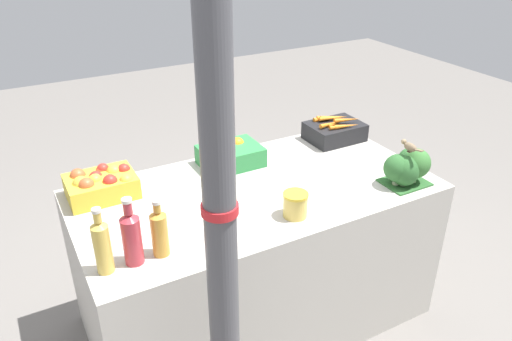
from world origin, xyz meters
name	(u,v)px	position (x,y,z in m)	size (l,w,h in m)	color
ground_plane	(256,314)	(0.00, 0.00, 0.00)	(10.00, 10.00, 0.00)	slate
market_table	(256,256)	(0.00, 0.00, 0.41)	(1.75, 0.91, 0.82)	#B7B2A8
support_pole	(221,240)	(-0.51, -0.72, 1.14)	(0.11, 0.11, 2.27)	#4C4C51
apple_crate	(101,184)	(-0.68, 0.29, 0.88)	(0.32, 0.24, 0.14)	gold
orange_crate	(229,155)	(0.00, 0.29, 0.88)	(0.32, 0.24, 0.14)	#2D8442
carrot_crate	(335,130)	(0.69, 0.29, 0.88)	(0.32, 0.24, 0.14)	black
broccoli_pile	(407,167)	(0.67, -0.31, 0.91)	(0.24, 0.19, 0.18)	#2D602D
juice_bottle_golden	(102,245)	(-0.80, -0.28, 0.94)	(0.07, 0.07, 0.28)	gold
juice_bottle_ruby	(132,236)	(-0.69, -0.28, 0.94)	(0.07, 0.07, 0.29)	#B2333D
juice_bottle_amber	(159,232)	(-0.58, -0.28, 0.92)	(0.07, 0.07, 0.25)	gold
pickle_jar	(295,205)	(0.04, -0.30, 0.88)	(0.11, 0.11, 0.12)	#DBBC56
sparrow_bird	(410,146)	(0.66, -0.32, 1.03)	(0.04, 0.14, 0.05)	#4C3D2D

